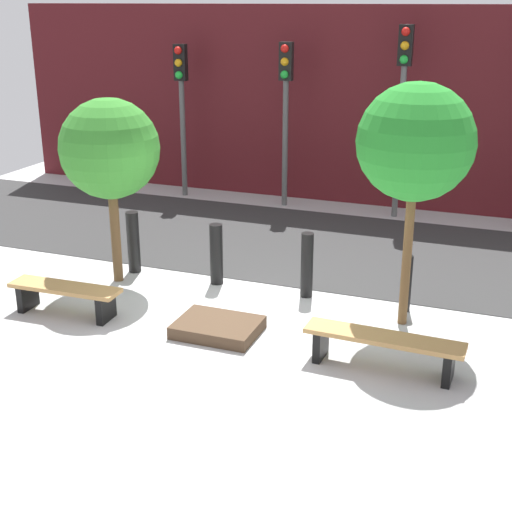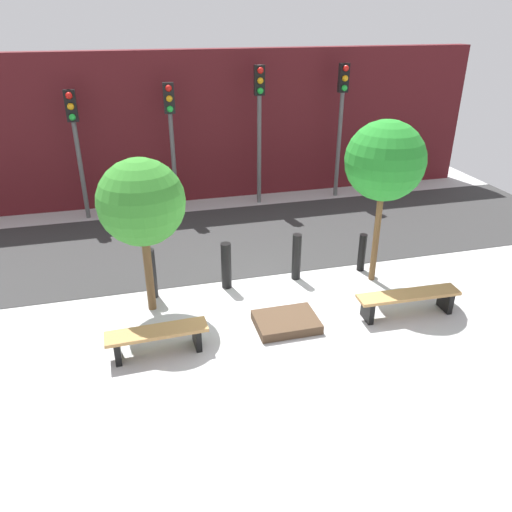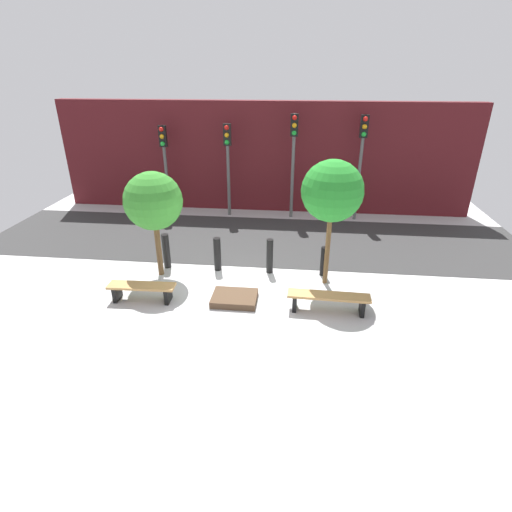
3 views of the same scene
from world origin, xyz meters
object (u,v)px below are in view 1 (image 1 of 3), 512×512
at_px(bench_left, 65,294).
at_px(bollard_far_left, 133,242).
at_px(traffic_light_west, 181,93).
at_px(traffic_light_mid_west, 286,95).
at_px(bollard_center, 307,265).
at_px(bench_right, 383,345).
at_px(bollard_left, 216,254).
at_px(tree_behind_left_bench, 110,150).
at_px(traffic_light_mid_east, 403,88).
at_px(bollard_right, 406,283).
at_px(planter_bed, 218,327).
at_px(tree_behind_right_bench, 416,143).

height_order(bench_left, bollard_far_left, bollard_far_left).
relative_size(bollard_far_left, traffic_light_west, 0.31).
bearing_deg(traffic_light_mid_west, bollard_center, -67.54).
bearing_deg(bollard_center, bench_right, -50.40).
relative_size(bollard_center, traffic_light_mid_west, 0.29).
bearing_deg(traffic_light_mid_west, bollard_left, -84.34).
bearing_deg(tree_behind_left_bench, bench_left, -90.00).
xyz_separation_m(tree_behind_left_bench, bollard_left, (1.55, 0.45, -1.65)).
height_order(bollard_far_left, bollard_left, bollard_far_left).
bearing_deg(traffic_light_mid_east, bollard_left, -112.46).
relative_size(traffic_light_mid_west, traffic_light_mid_east, 0.90).
relative_size(bollard_right, traffic_light_mid_east, 0.22).
height_order(bollard_far_left, traffic_light_west, traffic_light_west).
bearing_deg(planter_bed, bollard_far_left, 143.39).
bearing_deg(tree_behind_right_bench, bollard_far_left, 174.39).
bearing_deg(bollard_far_left, planter_bed, -36.61).
xyz_separation_m(tree_behind_right_bench, bollard_right, (-0.05, 0.45, -2.13)).
bearing_deg(bollard_right, bollard_left, 180.00).
bearing_deg(traffic_light_mid_west, traffic_light_mid_east, 0.02).
bearing_deg(bollard_right, bollard_center, 180.00).
height_order(bench_right, planter_bed, bench_right).
bearing_deg(tree_behind_right_bench, traffic_light_west, 138.83).
relative_size(bench_right, bollard_far_left, 1.90).
relative_size(bollard_far_left, traffic_light_mid_west, 0.30).
bearing_deg(bench_right, planter_bed, 176.90).
height_order(bench_left, bollard_center, bollard_center).
bearing_deg(bench_right, traffic_light_west, 133.80).
bearing_deg(traffic_light_west, bollard_far_left, -73.45).
distance_m(bench_left, tree_behind_right_bench, 5.31).
xyz_separation_m(tree_behind_left_bench, traffic_light_west, (-1.37, 5.22, 0.21)).
height_order(bench_left, bollard_right, bollard_right).
distance_m(traffic_light_west, traffic_light_mid_east, 4.90).
distance_m(tree_behind_right_bench, bollard_left, 3.71).
bearing_deg(bollard_left, tree_behind_right_bench, -8.34).
bearing_deg(tree_behind_left_bench, planter_bed, -28.06).
height_order(bollard_center, bollard_right, bollard_center).
bearing_deg(bench_left, bench_right, -1.87).
relative_size(bench_right, traffic_light_west, 0.58).
bearing_deg(traffic_light_west, tree_behind_right_bench, -41.17).
bearing_deg(bollard_far_left, bollard_right, 0.00).
relative_size(planter_bed, bollard_left, 1.13).
distance_m(tree_behind_right_bench, bollard_far_left, 5.01).
distance_m(bench_left, bollard_far_left, 1.88).
xyz_separation_m(planter_bed, bollard_right, (2.25, 1.67, 0.34)).
distance_m(tree_behind_left_bench, traffic_light_mid_east, 6.32).
bearing_deg(bollard_center, bollard_right, 0.00).
height_order(tree_behind_left_bench, traffic_light_west, traffic_light_west).
xyz_separation_m(tree_behind_right_bench, traffic_light_mid_west, (-3.52, 5.22, -0.14)).
height_order(bench_right, tree_behind_left_bench, tree_behind_left_bench).
bearing_deg(bollard_right, bench_right, -88.52).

